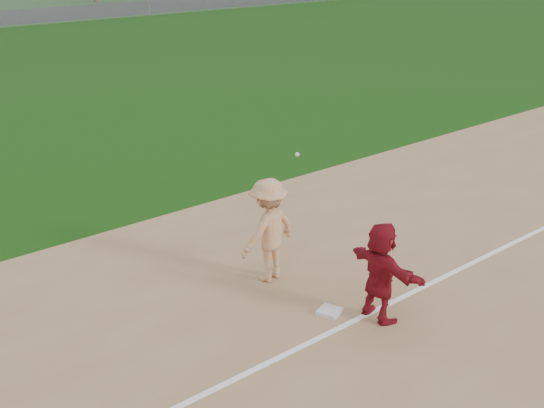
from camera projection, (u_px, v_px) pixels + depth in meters
ground at (328, 299)px, 11.67m from camera, size 160.00×160.00×0.00m
foul_line at (363, 317)px, 11.09m from camera, size 60.00×0.10×0.01m
first_base at (330, 312)px, 11.17m from camera, size 0.43×0.43×0.08m
base_runner at (381, 272)px, 10.77m from camera, size 0.61×1.58×1.67m
first_base_play at (269, 230)px, 12.00m from camera, size 1.31×1.08×2.51m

